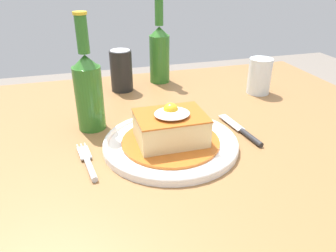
# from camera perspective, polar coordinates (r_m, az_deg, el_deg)

# --- Properties ---
(dining_table) EXTENTS (1.22, 0.89, 0.76)m
(dining_table) POSITION_cam_1_polar(r_m,az_deg,el_deg) (0.83, -0.35, -7.64)
(dining_table) COLOR olive
(dining_table) RESTS_ON ground_plane
(main_plate) EXTENTS (0.29, 0.29, 0.02)m
(main_plate) POSITION_cam_1_polar(r_m,az_deg,el_deg) (0.71, 0.45, -2.94)
(main_plate) COLOR white
(main_plate) RESTS_ON dining_table
(sandwich_meal) EXTENTS (0.21, 0.21, 0.09)m
(sandwich_meal) POSITION_cam_1_polar(r_m,az_deg,el_deg) (0.69, 0.47, -0.61)
(sandwich_meal) COLOR #B75B1E
(sandwich_meal) RESTS_ON main_plate
(fork) EXTENTS (0.03, 0.14, 0.01)m
(fork) POSITION_cam_1_polar(r_m,az_deg,el_deg) (0.66, -13.59, -6.34)
(fork) COLOR silver
(fork) RESTS_ON dining_table
(knife) EXTENTS (0.03, 0.17, 0.01)m
(knife) POSITION_cam_1_polar(r_m,az_deg,el_deg) (0.77, 13.19, -1.17)
(knife) COLOR #262628
(knife) RESTS_ON dining_table
(soda_can) EXTENTS (0.07, 0.07, 0.12)m
(soda_can) POSITION_cam_1_polar(r_m,az_deg,el_deg) (1.01, -8.08, 9.47)
(soda_can) COLOR black
(soda_can) RESTS_ON dining_table
(beer_bottle_green) EXTENTS (0.06, 0.06, 0.27)m
(beer_bottle_green) POSITION_cam_1_polar(r_m,az_deg,el_deg) (0.77, -13.63, 6.34)
(beer_bottle_green) COLOR #2D6B23
(beer_bottle_green) RESTS_ON dining_table
(beer_bottle_green_far) EXTENTS (0.06, 0.06, 0.27)m
(beer_bottle_green_far) POSITION_cam_1_polar(r_m,az_deg,el_deg) (1.07, -1.49, 12.77)
(beer_bottle_green_far) COLOR #2D6B23
(beer_bottle_green_far) RESTS_ON dining_table
(drinking_glass) EXTENTS (0.07, 0.07, 0.10)m
(drinking_glass) POSITION_cam_1_polar(r_m,az_deg,el_deg) (1.02, 15.51, 7.95)
(drinking_glass) COLOR gold
(drinking_glass) RESTS_ON dining_table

